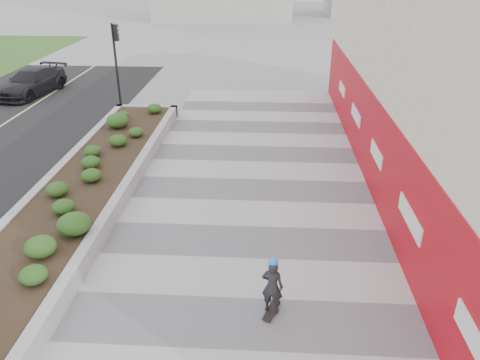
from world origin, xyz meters
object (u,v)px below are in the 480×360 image
(car_dark, at_px, (32,82))
(planter, at_px, (81,190))
(skateboarder, at_px, (272,286))

(car_dark, bearing_deg, planter, -48.39)
(planter, distance_m, car_dark, 14.50)
(skateboarder, xyz_separation_m, car_dark, (-13.56, 17.29, -0.04))
(skateboarder, height_order, car_dark, skateboarder)
(planter, bearing_deg, car_dark, 120.88)
(skateboarder, bearing_deg, planter, 160.67)
(planter, xyz_separation_m, car_dark, (-7.44, 12.44, 0.29))
(planter, height_order, car_dark, car_dark)
(planter, height_order, skateboarder, skateboarder)
(car_dark, bearing_deg, skateboarder, -41.16)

